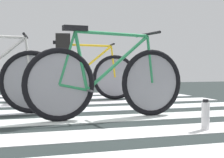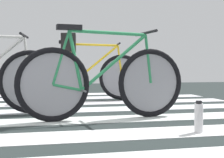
% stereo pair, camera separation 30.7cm
% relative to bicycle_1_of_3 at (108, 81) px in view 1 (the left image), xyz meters
% --- Properties ---
extents(ground, '(18.00, 14.00, 0.02)m').
position_rel_bicycle_1_of_3_xyz_m(ground, '(-0.53, -0.08, -0.40)').
color(ground, '#222A2A').
extents(crosswalk_markings, '(5.43, 6.52, 0.00)m').
position_rel_bicycle_1_of_3_xyz_m(crosswalk_markings, '(-0.50, -0.01, -0.38)').
color(crosswalk_markings, silver).
rests_on(crosswalk_markings, ground).
extents(bicycle_1_of_3, '(1.73, 0.52, 0.93)m').
position_rel_bicycle_1_of_3_xyz_m(bicycle_1_of_3, '(0.00, 0.00, 0.00)').
color(bicycle_1_of_3, black).
rests_on(bicycle_1_of_3, ground).
extents(bicycle_3_of_3, '(1.73, 0.52, 0.93)m').
position_rel_bicycle_1_of_3_xyz_m(bicycle_3_of_3, '(0.15, 1.93, 0.00)').
color(bicycle_3_of_3, black).
rests_on(bicycle_3_of_3, ground).
extents(cyclist_3_of_3, '(0.36, 0.44, 1.03)m').
position_rel_bicycle_1_of_3_xyz_m(cyclist_3_of_3, '(-0.16, 1.97, 0.28)').
color(cyclist_3_of_3, '#A87A5B').
rests_on(cyclist_3_of_3, ground).
extents(water_bottle, '(0.07, 0.07, 0.26)m').
position_rel_bicycle_1_of_3_xyz_m(water_bottle, '(0.61, -0.84, -0.26)').
color(water_bottle, white).
rests_on(water_bottle, ground).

